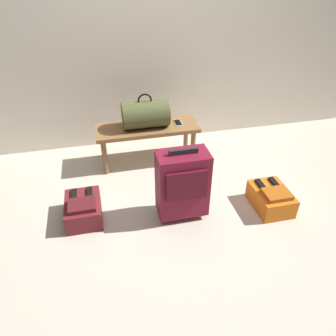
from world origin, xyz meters
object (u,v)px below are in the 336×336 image
Objects in this scene: suitcase_upright_burgundy at (182,183)px; backpack_orange at (271,198)px; cell_phone at (178,123)px; backpack_maroon at (83,209)px; duffel_bag_olive at (145,114)px; bench at (147,132)px.

suitcase_upright_burgundy is 1.66× the size of backpack_orange.
cell_phone is 0.38× the size of backpack_maroon.
backpack_orange is 1.00× the size of backpack_maroon.
cell_phone is at bearing 77.88° from suitcase_upright_burgundy.
backpack_maroon is (-0.97, -0.74, -0.31)m from cell_phone.
duffel_bag_olive is 1.16× the size of backpack_orange.
bench is at bearing 48.24° from backpack_maroon.
suitcase_upright_burgundy is at bearing -102.12° from cell_phone.
duffel_bag_olive is at bearing 48.68° from backpack_maroon.
suitcase_upright_burgundy is at bearing 174.44° from backpack_orange.
suitcase_upright_burgundy is 0.83m from backpack_maroon.
suitcase_upright_burgundy reaches higher than cell_phone.
backpack_orange is (0.89, -0.95, -0.44)m from duffel_bag_olive.
bench is at bearing 132.82° from backpack_orange.
cell_phone reaches higher than backpack_orange.
bench is 1.59× the size of suitcase_upright_burgundy.
duffel_bag_olive reaches higher than suitcase_upright_burgundy.
suitcase_upright_burgundy is at bearing -81.34° from duffel_bag_olive.
suitcase_upright_burgundy reaches higher than bench.
duffel_bag_olive is 1.16× the size of backpack_maroon.
duffel_bag_olive is 3.06× the size of cell_phone.
cell_phone is 1.16m from backpack_orange.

